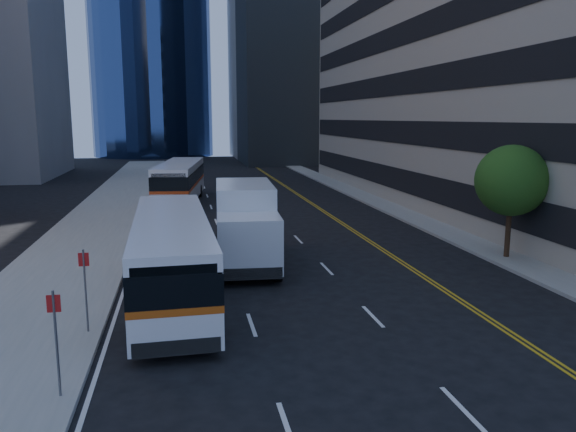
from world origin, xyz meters
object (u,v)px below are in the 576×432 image
(street_tree, at_px, (511,181))
(bus_rear, at_px, (180,181))
(box_truck, at_px, (246,223))
(bus_front, at_px, (172,255))

(street_tree, xyz_separation_m, bus_rear, (-14.66, 20.68, -1.97))
(box_truck, bearing_deg, bus_rear, 101.97)
(bus_rear, height_order, box_truck, box_truck)
(bus_front, distance_m, bus_rear, 23.59)
(bus_rear, bearing_deg, box_truck, -74.48)
(street_tree, bearing_deg, bus_front, -168.98)
(bus_front, bearing_deg, street_tree, 9.35)
(bus_front, xyz_separation_m, box_truck, (3.14, 4.44, 0.22))
(bus_front, height_order, bus_rear, bus_rear)
(street_tree, bearing_deg, bus_rear, 125.34)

